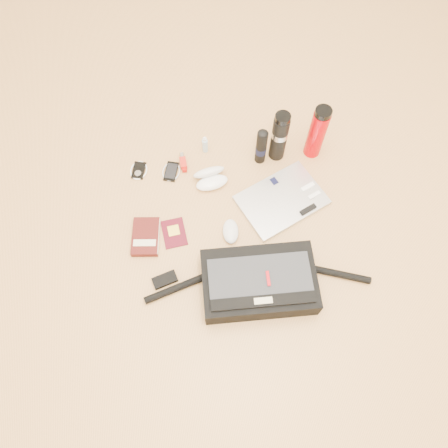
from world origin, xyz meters
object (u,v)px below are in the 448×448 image
Objects in this scene: messenger_bag at (258,282)px; thermos_red at (317,132)px; laptop at (282,200)px; thermos_black at (279,136)px; book at (146,237)px.

thermos_red reaches higher than messenger_bag.
laptop is 0.34m from thermos_red.
messenger_bag is 3.31× the size of thermos_black.
laptop is at bearing -129.88° from thermos_red.
thermos_black is at bearing 75.14° from messenger_bag.
book is at bearing 150.05° from messenger_bag.
thermos_black is at bearing 36.39° from book.
thermos_red is (0.82, 0.32, 0.13)m from book.
messenger_bag is 2.15× the size of laptop.
laptop is at bearing 67.54° from messenger_bag.
book is at bearing -158.94° from thermos_red.
messenger_bag is 0.42m from laptop.
messenger_bag is 0.73m from thermos_red.
book is 0.68× the size of thermos_black.
thermos_red is (0.20, 0.24, 0.14)m from laptop.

